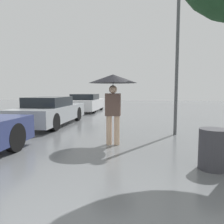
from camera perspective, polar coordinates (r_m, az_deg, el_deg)
pedestrian at (r=5.70m, az=0.25°, el=6.81°), size 1.25×1.25×1.85m
parked_car_middle at (r=9.48m, az=-15.69°, el=0.18°), size 1.62×4.45×1.17m
parked_car_farthest at (r=15.12m, az=-6.85°, el=2.34°), size 1.84×4.08×1.19m
street_lamp at (r=7.55m, az=16.81°, el=19.22°), size 0.30×0.30×4.97m
trash_bin at (r=4.44m, az=24.94°, el=-8.79°), size 0.51×0.51×0.75m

